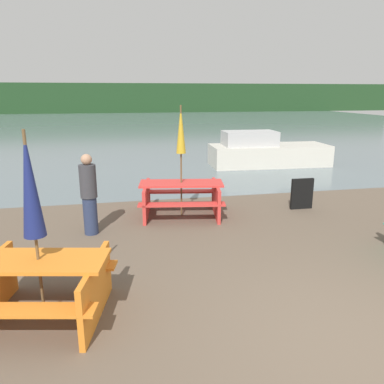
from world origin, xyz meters
The scene contains 10 objects.
ground_plane centered at (0.00, 0.00, 0.00)m, with size 60.00×60.00×0.00m, color brown.
water centered at (0.00, 31.34, 0.00)m, with size 60.00×50.00×0.00m.
far_treeline centered at (0.00, 51.34, 2.00)m, with size 80.00×1.60×4.00m.
picnic_table_orange centered at (-3.44, 1.32, 0.47)m, with size 1.87×1.68×0.79m.
picnic_table_red centered at (-1.05, 4.97, 0.47)m, with size 2.07×1.66×0.78m.
umbrella_gold centered at (-1.05, 4.97, 1.92)m, with size 0.21×0.21×2.49m.
umbrella_navy centered at (-3.44, 1.32, 1.70)m, with size 0.26×0.26×2.35m.
boat centered at (3.19, 10.36, 0.51)m, with size 4.57×1.81×1.33m.
person centered at (-3.02, 4.17, 0.81)m, with size 0.32×0.32×1.61m.
signboard centered at (1.90, 4.89, 0.38)m, with size 0.55×0.08×0.75m.
Camera 1 is at (-2.44, -3.14, 2.74)m, focal length 35.00 mm.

